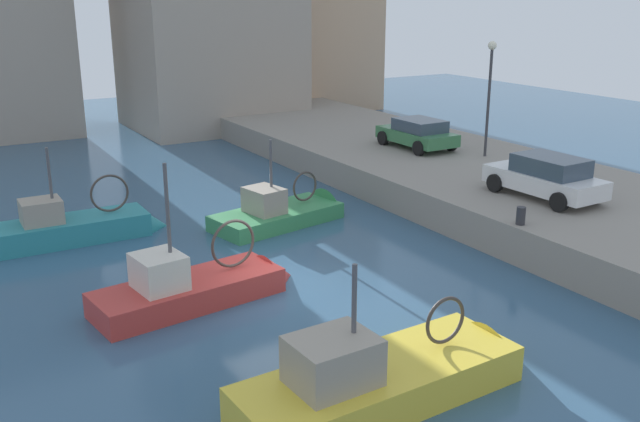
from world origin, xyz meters
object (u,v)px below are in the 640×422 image
fishing_boat_yellow (391,391)px  fishing_boat_teal (79,236)px  quay_streetlamp (490,80)px  fishing_boat_green (287,219)px  parked_car_green (418,133)px  fishing_boat_red (200,296)px  mooring_bollard_mid (521,216)px  parked_car_white (546,177)px

fishing_boat_yellow → fishing_boat_teal: bearing=104.0°
fishing_boat_teal → quay_streetlamp: 17.43m
fishing_boat_green → parked_car_green: fishing_boat_green is taller
fishing_boat_red → quay_streetlamp: 16.65m
mooring_bollard_mid → fishing_boat_green: bearing=120.8°
fishing_boat_red → quay_streetlamp: (15.15, 5.40, 4.32)m
fishing_boat_green → quay_streetlamp: quay_streetlamp is taller
fishing_boat_green → mooring_bollard_mid: (4.24, -7.12, 1.36)m
parked_car_white → quay_streetlamp: size_ratio=0.86×
mooring_bollard_mid → quay_streetlamp: (5.65, 7.60, 2.98)m
quay_streetlamp → fishing_boat_green: bearing=-177.2°
fishing_boat_teal → parked_car_white: size_ratio=1.42×
parked_car_white → fishing_boat_yellow: bearing=-150.9°
fishing_boat_yellow → mooring_bollard_mid: bearing=28.5°
parked_car_green → mooring_bollard_mid: (-4.17, -10.40, -0.41)m
fishing_boat_yellow → mooring_bollard_mid: size_ratio=12.69×
mooring_bollard_mid → quay_streetlamp: size_ratio=0.11×
fishing_boat_yellow → parked_car_green: size_ratio=1.81×
fishing_boat_green → fishing_boat_teal: 7.17m
mooring_bollard_mid → parked_car_white: bearing=30.7°
fishing_boat_teal → parked_car_green: (15.35, 1.47, 1.77)m
fishing_boat_yellow → quay_streetlamp: 18.51m
fishing_boat_green → parked_car_green: bearing=21.3°
fishing_boat_teal → fishing_boat_yellow: bearing=-76.0°
parked_car_green → fishing_boat_yellow: bearing=-129.4°
parked_car_green → parked_car_white: parked_car_white is taller
fishing_boat_red → parked_car_green: fishing_boat_red is taller
fishing_boat_red → mooring_bollard_mid: size_ratio=10.91×
fishing_boat_red → mooring_bollard_mid: 9.84m
fishing_boat_yellow → quay_streetlamp: bearing=41.3°
fishing_boat_red → fishing_boat_green: 7.20m
fishing_boat_red → quay_streetlamp: quay_streetlamp is taller
fishing_boat_green → parked_car_white: bearing=-37.3°
fishing_boat_green → quay_streetlamp: 10.81m
fishing_boat_red → parked_car_green: (13.67, 8.20, 1.75)m
parked_car_green → mooring_bollard_mid: size_ratio=7.00×
fishing_boat_green → parked_car_white: size_ratio=1.38×
fishing_boat_red → mooring_bollard_mid: (9.50, -2.21, 1.34)m
parked_car_green → mooring_bollard_mid: 11.22m
fishing_boat_red → fishing_boat_teal: size_ratio=1.02×
parked_car_white → quay_streetlamp: quay_streetlamp is taller
parked_car_white → parked_car_green: bearing=81.5°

